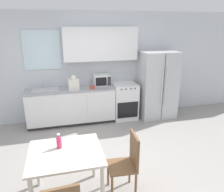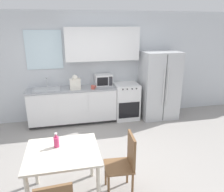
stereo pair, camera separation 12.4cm
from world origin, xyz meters
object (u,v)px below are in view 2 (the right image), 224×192
(oven_range, at_px, (126,101))
(dining_table, at_px, (63,158))
(refrigerator, at_px, (159,85))
(drink_bottle, at_px, (56,141))
(microwave, at_px, (104,80))
(dining_chair_side, at_px, (125,160))
(coffee_mug, at_px, (93,87))

(oven_range, bearing_deg, dining_table, -122.56)
(oven_range, relative_size, refrigerator, 0.54)
(refrigerator, bearing_deg, drink_bottle, -137.65)
(oven_range, bearing_deg, microwave, 169.09)
(dining_table, bearing_deg, microwave, 68.39)
(oven_range, distance_m, refrigerator, 0.96)
(dining_chair_side, height_order, drink_bottle, drink_bottle)
(drink_bottle, bearing_deg, refrigerator, 42.35)
(dining_table, bearing_deg, oven_range, 57.44)
(oven_range, xyz_separation_m, coffee_mug, (-0.87, -0.16, 0.48))
(refrigerator, xyz_separation_m, microwave, (-1.44, 0.18, 0.17))
(oven_range, height_order, drink_bottle, drink_bottle)
(refrigerator, xyz_separation_m, coffee_mug, (-1.74, -0.09, 0.08))
(oven_range, relative_size, drink_bottle, 4.34)
(oven_range, bearing_deg, drink_bottle, -125.18)
(coffee_mug, height_order, dining_chair_side, coffee_mug)
(refrigerator, height_order, dining_chair_side, refrigerator)
(oven_range, relative_size, dining_table, 0.95)
(refrigerator, distance_m, coffee_mug, 1.74)
(oven_range, relative_size, microwave, 2.21)
(dining_table, distance_m, drink_bottle, 0.25)
(microwave, bearing_deg, drink_bottle, -114.07)
(refrigerator, distance_m, microwave, 1.46)
(refrigerator, height_order, drink_bottle, refrigerator)
(dining_table, distance_m, dining_chair_side, 0.88)
(microwave, height_order, drink_bottle, microwave)
(coffee_mug, bearing_deg, drink_bottle, -110.05)
(dining_chair_side, bearing_deg, drink_bottle, 81.17)
(oven_range, relative_size, dining_chair_side, 1.00)
(refrigerator, relative_size, drink_bottle, 8.09)
(refrigerator, relative_size, dining_table, 1.77)
(oven_range, height_order, refrigerator, refrigerator)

